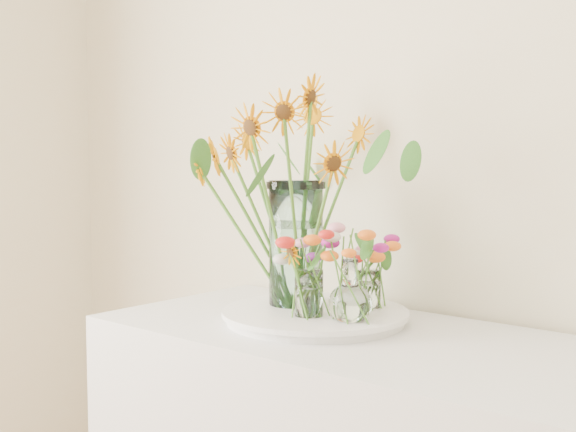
# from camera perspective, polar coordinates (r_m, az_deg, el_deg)

# --- Properties ---
(tray) EXTENTS (0.43, 0.43, 0.02)m
(tray) POSITION_cam_1_polar(r_m,az_deg,el_deg) (1.79, 2.16, -7.98)
(tray) COLOR white
(tray) RESTS_ON counter
(mason_jar) EXTENTS (0.16, 0.16, 0.32)m
(mason_jar) POSITION_cam_1_polar(r_m,az_deg,el_deg) (1.83, 0.62, -2.19)
(mason_jar) COLOR #ABDFDC
(mason_jar) RESTS_ON tray
(sunflower_bouquet) EXTENTS (0.82, 0.82, 0.57)m
(sunflower_bouquet) POSITION_cam_1_polar(r_m,az_deg,el_deg) (1.82, 0.63, 1.73)
(sunflower_bouquet) COLOR orange
(sunflower_bouquet) RESTS_ON tray
(small_vase_a) EXTENTS (0.09, 0.09, 0.12)m
(small_vase_a) POSITION_cam_1_polar(r_m,az_deg,el_deg) (1.71, 1.67, -6.16)
(small_vase_a) COLOR white
(small_vase_a) RESTS_ON tray
(wildflower_posy_a) EXTENTS (0.20, 0.20, 0.21)m
(wildflower_posy_a) POSITION_cam_1_polar(r_m,az_deg,el_deg) (1.70, 1.67, -4.67)
(wildflower_posy_a) COLOR orange
(wildflower_posy_a) RESTS_ON tray
(small_vase_b) EXTENTS (0.13, 0.13, 0.15)m
(small_vase_b) POSITION_cam_1_polar(r_m,az_deg,el_deg) (1.67, 4.94, -5.91)
(small_vase_b) COLOR white
(small_vase_b) RESTS_ON tray
(wildflower_posy_b) EXTENTS (0.23, 0.23, 0.24)m
(wildflower_posy_b) POSITION_cam_1_polar(r_m,az_deg,el_deg) (1.66, 4.95, -4.38)
(wildflower_posy_b) COLOR orange
(wildflower_posy_b) RESTS_ON tray
(small_vase_c) EXTENTS (0.06, 0.06, 0.10)m
(small_vase_c) POSITION_cam_1_polar(r_m,az_deg,el_deg) (1.82, 6.45, -5.81)
(small_vase_c) COLOR white
(small_vase_c) RESTS_ON tray
(wildflower_posy_c) EXTENTS (0.19, 0.19, 0.19)m
(wildflower_posy_c) POSITION_cam_1_polar(r_m,az_deg,el_deg) (1.81, 6.46, -4.41)
(wildflower_posy_c) COLOR orange
(wildflower_posy_c) RESTS_ON tray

